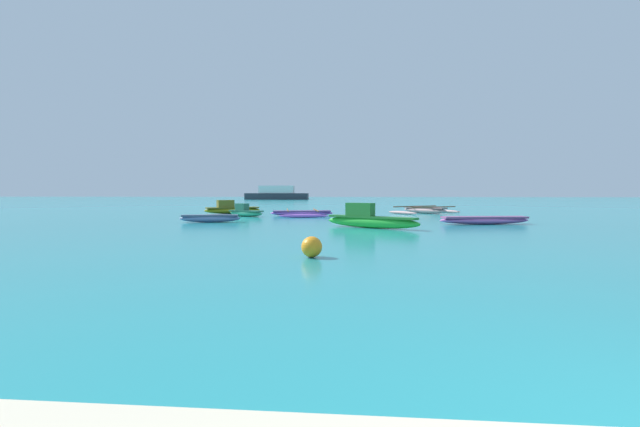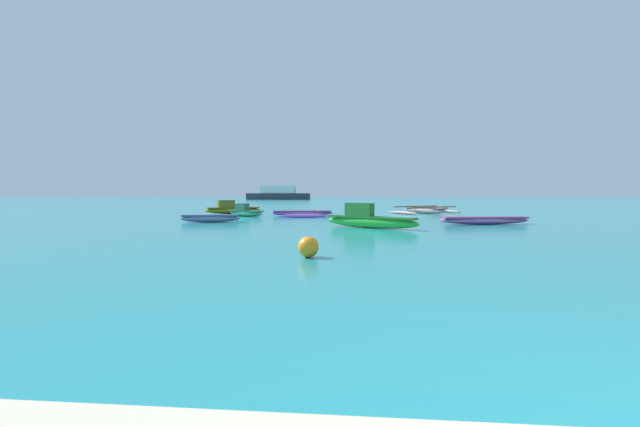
% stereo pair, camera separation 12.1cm
% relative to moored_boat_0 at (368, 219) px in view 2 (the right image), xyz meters
% --- Properties ---
extents(moored_boat_0, '(3.72, 2.58, 0.98)m').
position_rel_moored_boat_0_xyz_m(moored_boat_0, '(0.00, 0.00, 0.00)').
color(moored_boat_0, green).
rests_on(moored_boat_0, ground_plane).
extents(moored_boat_1, '(3.55, 2.54, 0.89)m').
position_rel_moored_boat_0_xyz_m(moored_boat_1, '(-8.66, 10.42, -0.03)').
color(moored_boat_1, '#9F951A').
rests_on(moored_boat_1, ground_plane).
extents(moored_boat_2, '(2.80, 0.97, 0.35)m').
position_rel_moored_boat_0_xyz_m(moored_boat_2, '(-7.27, 2.46, -0.14)').
color(moored_boat_2, '#6F80B3').
rests_on(moored_boat_2, ground_plane).
extents(moored_boat_3, '(2.39, 1.63, 0.75)m').
position_rel_moored_boat_0_xyz_m(moored_boat_3, '(-6.91, 7.35, -0.08)').
color(moored_boat_3, '#39B07C').
rests_on(moored_boat_3, ground_plane).
extents(moored_boat_4, '(4.05, 1.34, 0.34)m').
position_rel_moored_boat_0_xyz_m(moored_boat_4, '(5.06, 2.39, -0.15)').
color(moored_boat_4, '#CE69BE').
rests_on(moored_boat_4, ground_plane).
extents(moored_boat_5, '(3.73, 4.28, 0.37)m').
position_rel_moored_boat_0_xyz_m(moored_boat_5, '(-3.73, 8.21, -0.18)').
color(moored_boat_5, '#C565E3').
rests_on(moored_boat_5, ground_plane).
extents(moored_boat_6, '(4.83, 4.51, 0.48)m').
position_rel_moored_boat_0_xyz_m(moored_boat_6, '(3.94, 11.76, -0.12)').
color(moored_boat_6, tan).
rests_on(moored_boat_6, ground_plane).
extents(mooring_buoy_0, '(0.45, 0.45, 0.45)m').
position_rel_moored_boat_0_xyz_m(mooring_buoy_0, '(-1.44, -7.69, -0.12)').
color(mooring_buoy_0, orange).
rests_on(mooring_buoy_0, ground_plane).
extents(distant_ferry, '(11.72, 2.58, 2.58)m').
position_rel_moored_boat_0_xyz_m(distant_ferry, '(-15.50, 62.12, 0.71)').
color(distant_ferry, '#2D333D').
rests_on(distant_ferry, ground_plane).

